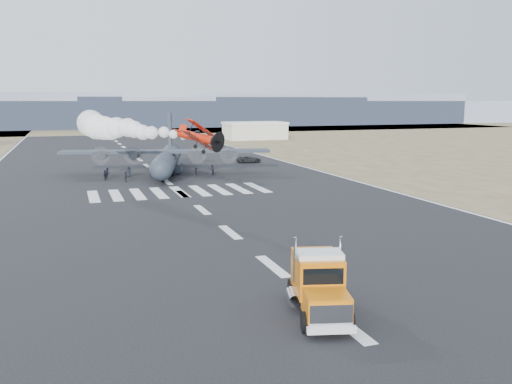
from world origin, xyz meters
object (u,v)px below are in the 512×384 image
crew_d (126,177)px  crew_e (129,172)px  crew_b (212,170)px  crew_f (105,175)px  support_vehicle (249,159)px  crew_h (108,173)px  aerobatic_biplane (199,137)px  crew_c (196,171)px  transport_aircraft (167,158)px  hangar_right (255,130)px  crew_g (174,173)px  semi_truck (319,283)px  crew_a (151,171)px

crew_d → crew_e: crew_e is taller
crew_b → crew_d: 16.17m
crew_f → crew_d: bearing=-104.2°
crew_d → support_vehicle: bearing=-59.4°
crew_h → aerobatic_biplane: bearing=-171.8°
crew_c → crew_e: bearing=80.5°
transport_aircraft → aerobatic_biplane: bearing=-81.0°
hangar_right → crew_h: bearing=-123.8°
crew_c → crew_f: (-15.41, -0.00, 0.06)m
crew_c → crew_e: crew_e is taller
transport_aircraft → crew_f: 12.78m
aerobatic_biplane → crew_b: aerobatic_biplane is taller
transport_aircraft → crew_b: (7.26, -4.48, -1.90)m
aerobatic_biplane → crew_g: size_ratio=3.19×
semi_truck → crew_b: size_ratio=5.29×
semi_truck → crew_c: semi_truck is taller
aerobatic_biplane → hangar_right: bearing=48.5°
support_vehicle → crew_h: crew_h is taller
crew_f → aerobatic_biplane: bearing=-135.2°
crew_c → crew_g: 4.51m
crew_b → crew_f: 18.62m
crew_d → crew_f: bearing=38.2°
transport_aircraft → crew_h: 11.34m
crew_a → crew_d: 7.23m
crew_c → crew_d: crew_d is taller
aerobatic_biplane → crew_d: size_ratio=3.52×
crew_a → crew_h: (-7.28, 0.38, -0.04)m
semi_truck → aerobatic_biplane: 29.02m
crew_e → crew_h: 3.56m
transport_aircraft → crew_g: bearing=-77.4°
crew_g → crew_f: bearing=30.1°
aerobatic_biplane → transport_aircraft: 41.65m
crew_c → crew_g: bearing=113.6°
crew_f → semi_truck: bearing=-139.8°
hangar_right → support_vehicle: 71.99m
crew_g → crew_b: bearing=-122.8°
crew_c → semi_truck: bearing=178.2°
crew_b → crew_e: (-14.47, 1.64, 0.06)m
transport_aircraft → crew_g: size_ratio=19.76×
hangar_right → aerobatic_biplane: bearing=-111.7°
crew_a → crew_c: bearing=170.7°
crew_c → transport_aircraft: bearing=40.4°
crew_c → crew_g: crew_g is taller
support_vehicle → crew_b: (-12.15, -15.70, 0.12)m
hangar_right → crew_c: bearing=-115.3°
support_vehicle → semi_truck: bearing=166.1°
semi_truck → crew_g: 62.03m
hangar_right → crew_c: hangar_right is taller
semi_truck → crew_h: semi_truck is taller
crew_d → crew_e: size_ratio=0.92×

